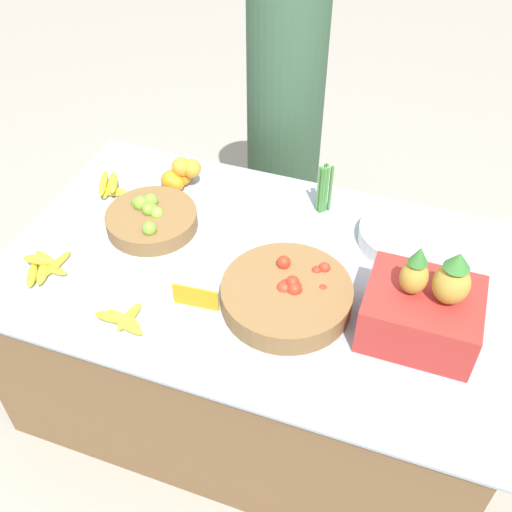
{
  "coord_description": "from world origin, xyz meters",
  "views": [
    {
      "loc": [
        0.5,
        -1.39,
        2.15
      ],
      "look_at": [
        0.0,
        0.0,
        0.76
      ],
      "focal_mm": 42.0,
      "sensor_mm": 36.0,
      "label": 1
    }
  ],
  "objects_px": {
    "tomato_basket": "(287,295)",
    "price_sign": "(196,297)",
    "metal_bowl": "(405,236)",
    "produce_crate": "(423,309)",
    "vendor_person": "(284,126)",
    "lime_bowl": "(152,219)"
  },
  "relations": [
    {
      "from": "tomato_basket",
      "to": "produce_crate",
      "type": "height_order",
      "value": "produce_crate"
    },
    {
      "from": "tomato_basket",
      "to": "metal_bowl",
      "type": "height_order",
      "value": "tomato_basket"
    },
    {
      "from": "vendor_person",
      "to": "metal_bowl",
      "type": "bearing_deg",
      "value": -44.17
    },
    {
      "from": "metal_bowl",
      "to": "lime_bowl",
      "type": "bearing_deg",
      "value": -165.81
    },
    {
      "from": "produce_crate",
      "to": "vendor_person",
      "type": "xyz_separation_m",
      "value": [
        -0.76,
        1.03,
        -0.12
      ]
    },
    {
      "from": "metal_bowl",
      "to": "price_sign",
      "type": "bearing_deg",
      "value": -137.15
    },
    {
      "from": "lime_bowl",
      "to": "price_sign",
      "type": "relative_size",
      "value": 2.2
    },
    {
      "from": "tomato_basket",
      "to": "vendor_person",
      "type": "bearing_deg",
      "value": 108.08
    },
    {
      "from": "lime_bowl",
      "to": "metal_bowl",
      "type": "bearing_deg",
      "value": 14.19
    },
    {
      "from": "tomato_basket",
      "to": "vendor_person",
      "type": "height_order",
      "value": "vendor_person"
    },
    {
      "from": "price_sign",
      "to": "produce_crate",
      "type": "xyz_separation_m",
      "value": [
        0.68,
        0.13,
        0.07
      ]
    },
    {
      "from": "metal_bowl",
      "to": "vendor_person",
      "type": "bearing_deg",
      "value": 135.83
    },
    {
      "from": "metal_bowl",
      "to": "price_sign",
      "type": "height_order",
      "value": "price_sign"
    },
    {
      "from": "lime_bowl",
      "to": "tomato_basket",
      "type": "xyz_separation_m",
      "value": [
        0.58,
        -0.2,
        0.01
      ]
    },
    {
      "from": "metal_bowl",
      "to": "produce_crate",
      "type": "xyz_separation_m",
      "value": [
        0.11,
        -0.4,
        0.08
      ]
    },
    {
      "from": "tomato_basket",
      "to": "vendor_person",
      "type": "relative_size",
      "value": 0.27
    },
    {
      "from": "tomato_basket",
      "to": "price_sign",
      "type": "distance_m",
      "value": 0.29
    },
    {
      "from": "price_sign",
      "to": "produce_crate",
      "type": "bearing_deg",
      "value": 6.25
    },
    {
      "from": "lime_bowl",
      "to": "vendor_person",
      "type": "height_order",
      "value": "vendor_person"
    },
    {
      "from": "metal_bowl",
      "to": "price_sign",
      "type": "relative_size",
      "value": 2.15
    },
    {
      "from": "tomato_basket",
      "to": "vendor_person",
      "type": "distance_m",
      "value": 1.11
    },
    {
      "from": "lime_bowl",
      "to": "produce_crate",
      "type": "height_order",
      "value": "produce_crate"
    }
  ]
}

